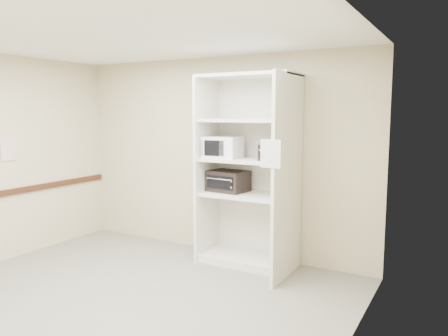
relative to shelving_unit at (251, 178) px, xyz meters
The scene contains 10 objects.
floor 2.15m from the shelving_unit, 111.36° to the right, with size 4.50×4.00×0.01m, color slate.
ceiling 2.41m from the shelving_unit, 111.36° to the right, with size 4.50×4.00×0.01m, color white.
wall_back 0.76m from the shelving_unit, 155.96° to the left, with size 4.50×0.02×2.70m, color tan.
wall_right 2.34m from the shelving_unit, 47.07° to the right, with size 0.02×4.00×2.70m, color tan.
shelving_unit is the anchor object (origin of this frame).
microwave 0.54m from the shelving_unit, behind, with size 0.45×0.34×0.27m, color white.
toaster_oven_upper 0.49m from the shelving_unit, ahead, with size 0.34×0.26×0.20m, color black.
toaster_oven_lower 0.36m from the shelving_unit, behind, with size 0.49×0.37×0.27m, color black.
paper_sign 0.91m from the shelving_unit, 49.89° to the right, with size 0.24×0.01×0.30m, color white.
wall_poster 3.21m from the shelving_unit, 155.48° to the right, with size 0.01×0.22×0.31m, color white.
Camera 1 is at (3.04, -3.21, 1.94)m, focal length 35.00 mm.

